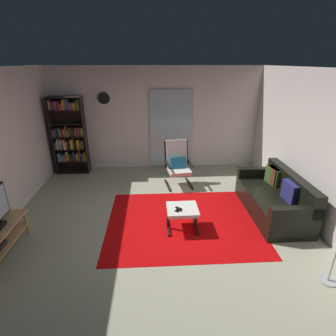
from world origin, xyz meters
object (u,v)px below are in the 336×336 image
object	(u,v)px
tv_remote	(179,209)
wall_clock	(104,98)
bookshelf_near_tv	(70,136)
lounge_armchair	(178,162)
cell_phone	(178,210)
ottoman	(182,212)
leather_sofa	(275,198)

from	to	relation	value
tv_remote	wall_clock	distance (m)	3.60
bookshelf_near_tv	tv_remote	size ratio (longest dim) A/B	13.38
lounge_armchair	wall_clock	distance (m)	2.42
cell_phone	wall_clock	bearing A→B (deg)	152.35
ottoman	wall_clock	bearing A→B (deg)	120.10
lounge_armchair	ottoman	bearing A→B (deg)	-92.68
lounge_armchair	wall_clock	world-z (taller)	wall_clock
lounge_armchair	cell_phone	bearing A→B (deg)	-94.93
ottoman	tv_remote	xyz separation A→B (m)	(-0.07, -0.04, 0.08)
bookshelf_near_tv	ottoman	xyz separation A→B (m)	(2.55, -2.65, -0.64)
bookshelf_near_tv	lounge_armchair	bearing A→B (deg)	-17.85
leather_sofa	lounge_armchair	size ratio (longest dim) A/B	1.71
bookshelf_near_tv	lounge_armchair	xyz separation A→B (m)	(2.63, -0.85, -0.43)
leather_sofa	lounge_armchair	distance (m)	2.22
leather_sofa	cell_phone	size ratio (longest dim) A/B	12.51
lounge_armchair	cell_phone	xyz separation A→B (m)	(-0.16, -1.87, -0.13)
bookshelf_near_tv	tv_remote	xyz separation A→B (m)	(2.48, -2.69, -0.56)
bookshelf_near_tv	wall_clock	bearing A→B (deg)	12.63
bookshelf_near_tv	ottoman	size ratio (longest dim) A/B	3.67
tv_remote	ottoman	bearing A→B (deg)	-3.07
ottoman	tv_remote	size ratio (longest dim) A/B	3.64
bookshelf_near_tv	tv_remote	world-z (taller)	bookshelf_near_tv
ottoman	tv_remote	distance (m)	0.11
wall_clock	cell_phone	bearing A→B (deg)	-61.62
ottoman	cell_phone	size ratio (longest dim) A/B	3.75
tv_remote	cell_phone	size ratio (longest dim) A/B	1.03
bookshelf_near_tv	wall_clock	distance (m)	1.27
ottoman	bookshelf_near_tv	bearing A→B (deg)	133.83
tv_remote	cell_phone	distance (m)	0.03
ottoman	cell_phone	world-z (taller)	cell_phone
tv_remote	leather_sofa	bearing A→B (deg)	-20.77
tv_remote	cell_phone	xyz separation A→B (m)	(-0.01, -0.03, -0.00)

